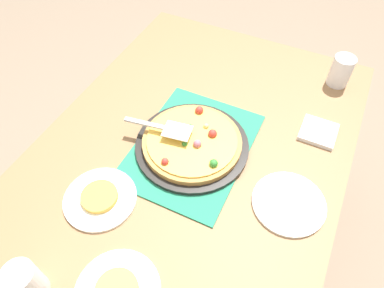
% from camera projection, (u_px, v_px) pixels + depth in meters
% --- Properties ---
extents(ground_plane, '(8.00, 8.00, 0.00)m').
position_uv_depth(ground_plane, '(192.00, 240.00, 1.77)').
color(ground_plane, '#84705B').
extents(dining_table, '(1.40, 1.00, 0.75)m').
position_uv_depth(dining_table, '(192.00, 166.00, 1.27)').
color(dining_table, olive).
rests_on(dining_table, ground_plane).
extents(placemat, '(0.48, 0.36, 0.01)m').
position_uv_depth(placemat, '(192.00, 147.00, 1.18)').
color(placemat, '#237F5B').
rests_on(placemat, dining_table).
extents(pizza_pan, '(0.38, 0.38, 0.01)m').
position_uv_depth(pizza_pan, '(192.00, 145.00, 1.18)').
color(pizza_pan, black).
rests_on(pizza_pan, placemat).
extents(pizza, '(0.33, 0.33, 0.05)m').
position_uv_depth(pizza, '(192.00, 141.00, 1.16)').
color(pizza, '#B78442').
rests_on(pizza, pizza_pan).
extents(plate_near_left, '(0.22, 0.22, 0.01)m').
position_uv_depth(plate_near_left, '(100.00, 199.00, 1.06)').
color(plate_near_left, white).
rests_on(plate_near_left, dining_table).
extents(plate_side, '(0.22, 0.22, 0.01)m').
position_uv_depth(plate_side, '(289.00, 203.00, 1.05)').
color(plate_side, white).
rests_on(plate_side, dining_table).
extents(served_slice_left, '(0.11, 0.11, 0.02)m').
position_uv_depth(served_slice_left, '(99.00, 196.00, 1.05)').
color(served_slice_left, gold).
rests_on(served_slice_left, plate_near_left).
extents(cup_near, '(0.08, 0.08, 0.12)m').
position_uv_depth(cup_near, '(26.00, 282.00, 0.85)').
color(cup_near, white).
rests_on(cup_near, dining_table).
extents(cup_far, '(0.08, 0.08, 0.12)m').
position_uv_depth(cup_far, '(341.00, 71.00, 1.34)').
color(cup_far, white).
rests_on(cup_far, dining_table).
extents(pizza_server, '(0.08, 0.23, 0.01)m').
position_uv_depth(pizza_server, '(163.00, 128.00, 1.15)').
color(pizza_server, silver).
rests_on(pizza_server, pizza).
extents(napkin_stack, '(0.12, 0.12, 0.02)m').
position_uv_depth(napkin_stack, '(318.00, 132.00, 1.22)').
color(napkin_stack, white).
rests_on(napkin_stack, dining_table).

